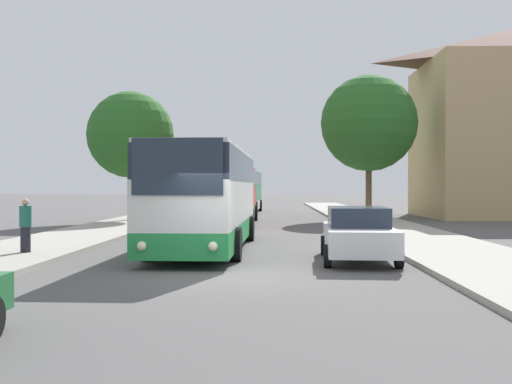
{
  "coord_description": "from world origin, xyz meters",
  "views": [
    {
      "loc": [
        1.15,
        -14.25,
        2.17
      ],
      "look_at": [
        0.3,
        15.99,
        1.88
      ],
      "focal_mm": 42.0,
      "sensor_mm": 36.0,
      "label": 1
    }
  ],
  "objects_px": {
    "bus_front": "(207,196)",
    "pedestrian_waiting_far": "(25,226)",
    "parked_car_right_near": "(358,233)",
    "bus_middle": "(232,193)",
    "bus_rear": "(243,191)",
    "tree_right_near": "(369,123)",
    "tree_left_near": "(131,135)"
  },
  "relations": [
    {
      "from": "pedestrian_waiting_far",
      "to": "tree_left_near",
      "type": "xyz_separation_m",
      "value": [
        -1.0,
        17.77,
        4.3
      ]
    },
    {
      "from": "parked_car_right_near",
      "to": "tree_left_near",
      "type": "xyz_separation_m",
      "value": [
        -11.05,
        18.45,
        4.46
      ]
    },
    {
      "from": "tree_right_near",
      "to": "bus_front",
      "type": "bearing_deg",
      "value": -114.5
    },
    {
      "from": "bus_middle",
      "to": "parked_car_right_near",
      "type": "height_order",
      "value": "bus_middle"
    },
    {
      "from": "parked_car_right_near",
      "to": "bus_rear",
      "type": "bearing_deg",
      "value": -78.07
    },
    {
      "from": "bus_rear",
      "to": "parked_car_right_near",
      "type": "relative_size",
      "value": 2.35
    },
    {
      "from": "bus_middle",
      "to": "parked_car_right_near",
      "type": "xyz_separation_m",
      "value": [
        4.84,
        -17.12,
        -0.96
      ]
    },
    {
      "from": "bus_rear",
      "to": "bus_middle",
      "type": "bearing_deg",
      "value": -87.88
    },
    {
      "from": "parked_car_right_near",
      "to": "tree_right_near",
      "type": "bearing_deg",
      "value": -96.74
    },
    {
      "from": "bus_front",
      "to": "pedestrian_waiting_far",
      "type": "relative_size",
      "value": 6.83
    },
    {
      "from": "bus_front",
      "to": "tree_left_near",
      "type": "bearing_deg",
      "value": 113.71
    },
    {
      "from": "bus_front",
      "to": "parked_car_right_near",
      "type": "bearing_deg",
      "value": -31.55
    },
    {
      "from": "bus_front",
      "to": "pedestrian_waiting_far",
      "type": "distance_m",
      "value": 5.88
    },
    {
      "from": "parked_car_right_near",
      "to": "pedestrian_waiting_far",
      "type": "relative_size",
      "value": 2.92
    },
    {
      "from": "pedestrian_waiting_far",
      "to": "tree_right_near",
      "type": "relative_size",
      "value": 0.18
    },
    {
      "from": "bus_front",
      "to": "bus_middle",
      "type": "distance_m",
      "value": 14.04
    },
    {
      "from": "parked_car_right_near",
      "to": "tree_right_near",
      "type": "xyz_separation_m",
      "value": [
        3.79,
        21.83,
        5.47
      ]
    },
    {
      "from": "bus_front",
      "to": "tree_right_near",
      "type": "relative_size",
      "value": 1.2
    },
    {
      "from": "parked_car_right_near",
      "to": "bus_front",
      "type": "bearing_deg",
      "value": -29.86
    },
    {
      "from": "parked_car_right_near",
      "to": "pedestrian_waiting_far",
      "type": "bearing_deg",
      "value": -0.77
    },
    {
      "from": "bus_front",
      "to": "pedestrian_waiting_far",
      "type": "height_order",
      "value": "bus_front"
    },
    {
      "from": "tree_right_near",
      "to": "parked_car_right_near",
      "type": "bearing_deg",
      "value": -99.86
    },
    {
      "from": "bus_front",
      "to": "bus_rear",
      "type": "bearing_deg",
      "value": 91.71
    },
    {
      "from": "tree_left_near",
      "to": "pedestrian_waiting_far",
      "type": "bearing_deg",
      "value": -86.78
    },
    {
      "from": "tree_left_near",
      "to": "tree_right_near",
      "type": "distance_m",
      "value": 15.25
    },
    {
      "from": "bus_rear",
      "to": "tree_right_near",
      "type": "relative_size",
      "value": 1.21
    },
    {
      "from": "bus_rear",
      "to": "pedestrian_waiting_far",
      "type": "relative_size",
      "value": 6.85
    },
    {
      "from": "bus_front",
      "to": "tree_left_near",
      "type": "distance_m",
      "value": 16.96
    },
    {
      "from": "bus_rear",
      "to": "pedestrian_waiting_far",
      "type": "height_order",
      "value": "bus_rear"
    },
    {
      "from": "bus_rear",
      "to": "tree_left_near",
      "type": "xyz_separation_m",
      "value": [
        -6.16,
        -13.11,
        3.47
      ]
    },
    {
      "from": "bus_rear",
      "to": "pedestrian_waiting_far",
      "type": "xyz_separation_m",
      "value": [
        -5.16,
        -30.88,
        -0.83
      ]
    },
    {
      "from": "bus_rear",
      "to": "parked_car_right_near",
      "type": "bearing_deg",
      "value": -79.3
    }
  ]
}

